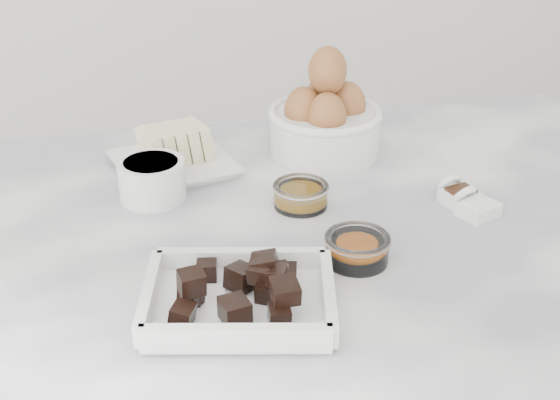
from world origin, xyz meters
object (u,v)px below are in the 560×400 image
(vanilla_spoon, at_px, (457,193))
(salt_spoon, at_px, (475,205))
(sugar_ramekin, at_px, (152,178))
(honey_bowl, at_px, (301,195))
(butter_plate, at_px, (171,154))
(egg_bowl, at_px, (325,119))
(zest_bowl, at_px, (357,247))
(chocolate_dish, at_px, (239,295))

(vanilla_spoon, height_order, salt_spoon, salt_spoon)
(sugar_ramekin, xyz_separation_m, vanilla_spoon, (0.40, -0.10, -0.02))
(honey_bowl, bearing_deg, salt_spoon, -18.50)
(butter_plate, distance_m, egg_bowl, 0.24)
(egg_bowl, height_order, honey_bowl, egg_bowl)
(egg_bowl, xyz_separation_m, vanilla_spoon, (0.13, -0.19, -0.04))
(honey_bowl, bearing_deg, zest_bowl, -78.44)
(salt_spoon, bearing_deg, butter_plate, 148.72)
(chocolate_dish, relative_size, zest_bowl, 2.91)
(butter_plate, distance_m, salt_spoon, 0.43)
(butter_plate, xyz_separation_m, honey_bowl, (0.15, -0.15, -0.01))
(salt_spoon, bearing_deg, sugar_ramekin, 160.86)
(honey_bowl, xyz_separation_m, vanilla_spoon, (0.21, -0.03, -0.00))
(butter_plate, relative_size, zest_bowl, 2.43)
(sugar_ramekin, bearing_deg, butter_plate, 67.97)
(butter_plate, bearing_deg, zest_bowl, -58.34)
(sugar_ramekin, height_order, vanilla_spoon, sugar_ramekin)
(egg_bowl, bearing_deg, honey_bowl, -115.91)
(salt_spoon, bearing_deg, honey_bowl, 161.50)
(chocolate_dish, bearing_deg, salt_spoon, 23.10)
(sugar_ramekin, distance_m, egg_bowl, 0.28)
(chocolate_dish, xyz_separation_m, egg_bowl, (0.20, 0.38, 0.03))
(chocolate_dish, relative_size, salt_spoon, 3.19)
(egg_bowl, bearing_deg, sugar_ramekin, -160.76)
(chocolate_dish, height_order, honey_bowl, chocolate_dish)
(chocolate_dish, distance_m, salt_spoon, 0.37)
(butter_plate, bearing_deg, honey_bowl, -44.62)
(egg_bowl, height_order, salt_spoon, egg_bowl)
(vanilla_spoon, relative_size, salt_spoon, 0.91)
(sugar_ramekin, height_order, zest_bowl, sugar_ramekin)
(chocolate_dish, height_order, zest_bowl, chocolate_dish)
(zest_bowl, distance_m, salt_spoon, 0.20)
(sugar_ramekin, bearing_deg, egg_bowl, 19.24)
(butter_plate, height_order, sugar_ramekin, butter_plate)
(salt_spoon, bearing_deg, zest_bowl, -157.89)
(butter_plate, xyz_separation_m, sugar_ramekin, (-0.03, -0.08, 0.01))
(zest_bowl, bearing_deg, sugar_ramekin, 135.49)
(butter_plate, distance_m, sugar_ramekin, 0.09)
(vanilla_spoon, bearing_deg, sugar_ramekin, 165.69)
(sugar_ramekin, relative_size, zest_bowl, 1.15)
(sugar_ramekin, bearing_deg, zest_bowl, -44.51)
(vanilla_spoon, bearing_deg, chocolate_dish, -151.12)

